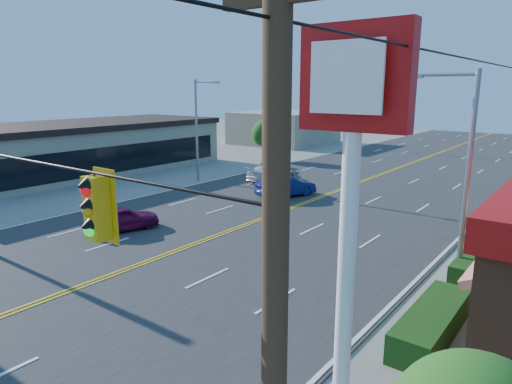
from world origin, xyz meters
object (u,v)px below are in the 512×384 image
Objects in this scene: car_white at (271,174)px; car_blue at (286,187)px; car_silver at (270,167)px; kfc_pylon at (352,155)px; car_magenta at (122,219)px.

car_blue is at bearing 147.31° from car_white.
car_silver is at bearing -25.86° from car_blue.
car_blue is at bearing 126.80° from kfc_pylon.
kfc_pylon is at bearing 140.13° from car_white.
kfc_pylon is 22.43m from car_blue.
car_silver is (-2.04, 2.72, -0.05)m from car_white.
car_magenta is (-15.56, 5.85, -5.41)m from kfc_pylon.
car_white is (-1.42, 15.41, 0.00)m from car_magenta.
car_magenta is at bearing 106.80° from car_white.
car_blue is (-13.05, 17.44, -5.35)m from kfc_pylon.
car_blue is at bearing -84.64° from car_magenta.
car_white is at bearing -67.15° from car_magenta.
car_white is 3.40m from car_silver.
car_white is (-16.98, 21.26, -5.40)m from kfc_pylon.
car_magenta is 0.88× the size of car_blue.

